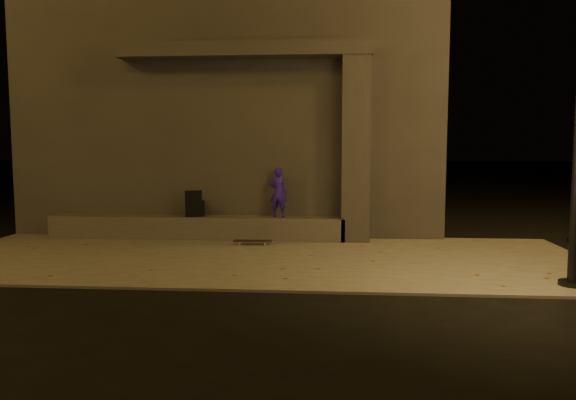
# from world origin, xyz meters

# --- Properties ---
(ground) EXTENTS (120.00, 120.00, 0.00)m
(ground) POSITION_xyz_m (0.00, 0.00, 0.00)
(ground) COLOR black
(ground) RESTS_ON ground
(sidewalk) EXTENTS (11.00, 4.40, 0.04)m
(sidewalk) POSITION_xyz_m (0.00, 2.00, 0.02)
(sidewalk) COLOR #646058
(sidewalk) RESTS_ON ground
(building) EXTENTS (9.00, 5.10, 5.22)m
(building) POSITION_xyz_m (-1.00, 6.49, 2.61)
(building) COLOR #3D3937
(building) RESTS_ON ground
(ledge) EXTENTS (6.00, 0.55, 0.45)m
(ledge) POSITION_xyz_m (-1.50, 3.75, 0.27)
(ledge) COLOR #514F4A
(ledge) RESTS_ON sidewalk
(column) EXTENTS (0.55, 0.55, 3.60)m
(column) POSITION_xyz_m (1.70, 3.75, 1.84)
(column) COLOR #3D3937
(column) RESTS_ON sidewalk
(canopy) EXTENTS (5.00, 0.70, 0.28)m
(canopy) POSITION_xyz_m (-0.50, 3.80, 3.78)
(canopy) COLOR #3D3937
(canopy) RESTS_ON column
(skateboarder) EXTENTS (0.41, 0.31, 1.01)m
(skateboarder) POSITION_xyz_m (0.18, 3.75, 0.99)
(skateboarder) COLOR #311AAE
(skateboarder) RESTS_ON ledge
(backpack) EXTENTS (0.44, 0.35, 0.53)m
(backpack) POSITION_xyz_m (-1.53, 3.75, 0.67)
(backpack) COLOR black
(backpack) RESTS_ON ledge
(skateboard) EXTENTS (0.75, 0.23, 0.08)m
(skateboard) POSITION_xyz_m (-0.26, 3.10, 0.11)
(skateboard) COLOR black
(skateboard) RESTS_ON sidewalk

